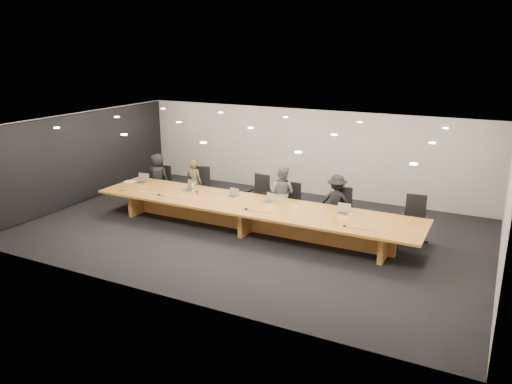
% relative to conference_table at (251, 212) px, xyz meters
% --- Properties ---
extents(ground, '(12.00, 12.00, 0.00)m').
position_rel_conference_table_xyz_m(ground, '(0.00, 0.00, -0.52)').
color(ground, black).
rests_on(ground, ground).
extents(back_wall, '(12.00, 0.02, 2.80)m').
position_rel_conference_table_xyz_m(back_wall, '(0.00, 4.00, 0.88)').
color(back_wall, '#BBB7AA').
rests_on(back_wall, ground).
extents(left_wall_panel, '(0.08, 7.84, 2.74)m').
position_rel_conference_table_xyz_m(left_wall_panel, '(-5.94, 0.00, 0.85)').
color(left_wall_panel, black).
rests_on(left_wall_panel, ground).
extents(conference_table, '(9.00, 1.80, 0.75)m').
position_rel_conference_table_xyz_m(conference_table, '(0.00, 0.00, 0.00)').
color(conference_table, '#985F21').
rests_on(conference_table, ground).
extents(chair_far_left, '(0.60, 0.60, 1.08)m').
position_rel_conference_table_xyz_m(chair_far_left, '(-3.91, 1.29, 0.02)').
color(chair_far_left, black).
rests_on(chair_far_left, ground).
extents(chair_left, '(0.75, 0.75, 1.19)m').
position_rel_conference_table_xyz_m(chair_left, '(-2.47, 1.35, 0.07)').
color(chair_left, black).
rests_on(chair_left, ground).
extents(chair_mid_left, '(0.65, 0.65, 1.17)m').
position_rel_conference_table_xyz_m(chair_mid_left, '(-0.47, 1.33, 0.07)').
color(chair_mid_left, black).
rests_on(chair_mid_left, ground).
extents(chair_mid_right, '(0.55, 0.55, 1.07)m').
position_rel_conference_table_xyz_m(chair_mid_right, '(0.58, 1.31, 0.01)').
color(chair_mid_right, black).
rests_on(chair_mid_right, ground).
extents(chair_right, '(0.62, 0.62, 1.16)m').
position_rel_conference_table_xyz_m(chair_right, '(2.09, 1.16, 0.06)').
color(chair_right, black).
rests_on(chair_right, ground).
extents(chair_far_right, '(0.66, 0.66, 1.20)m').
position_rel_conference_table_xyz_m(chair_far_right, '(4.00, 1.16, 0.08)').
color(chair_far_right, black).
rests_on(chair_far_right, ground).
extents(person_a, '(0.76, 0.52, 1.48)m').
position_rel_conference_table_xyz_m(person_a, '(-3.98, 1.21, 0.22)').
color(person_a, black).
rests_on(person_a, ground).
extents(person_b, '(0.53, 0.36, 1.43)m').
position_rel_conference_table_xyz_m(person_b, '(-2.62, 1.25, 0.19)').
color(person_b, '#3D3621').
rests_on(person_b, ground).
extents(person_c, '(0.81, 0.66, 1.56)m').
position_rel_conference_table_xyz_m(person_c, '(0.38, 1.17, 0.26)').
color(person_c, '#545456').
rests_on(person_c, ground).
extents(person_d, '(1.00, 0.63, 1.47)m').
position_rel_conference_table_xyz_m(person_d, '(1.94, 1.26, 0.22)').
color(person_d, black).
rests_on(person_d, ground).
extents(laptop_a, '(0.38, 0.29, 0.29)m').
position_rel_conference_table_xyz_m(laptop_a, '(-3.93, 0.33, 0.37)').
color(laptop_a, tan).
rests_on(laptop_a, conference_table).
extents(laptop_b, '(0.44, 0.38, 0.29)m').
position_rel_conference_table_xyz_m(laptop_b, '(-2.21, 0.30, 0.37)').
color(laptop_b, '#B9A98D').
rests_on(laptop_b, conference_table).
extents(laptop_c, '(0.33, 0.27, 0.23)m').
position_rel_conference_table_xyz_m(laptop_c, '(-0.77, 0.33, 0.35)').
color(laptop_c, '#BCAA90').
rests_on(laptop_c, conference_table).
extents(laptop_d, '(0.36, 0.31, 0.24)m').
position_rel_conference_table_xyz_m(laptop_d, '(0.34, 0.34, 0.35)').
color(laptop_d, '#C6B597').
rests_on(laptop_d, conference_table).
extents(laptop_e, '(0.33, 0.24, 0.26)m').
position_rel_conference_table_xyz_m(laptop_e, '(2.41, 0.32, 0.36)').
color(laptop_e, '#BBAC8E').
rests_on(laptop_e, conference_table).
extents(water_bottle, '(0.10, 0.10, 0.25)m').
position_rel_conference_table_xyz_m(water_bottle, '(-1.98, 0.22, 0.35)').
color(water_bottle, '#B6C7C2').
rests_on(water_bottle, conference_table).
extents(amber_mug, '(0.09, 0.09, 0.09)m').
position_rel_conference_table_xyz_m(amber_mug, '(-1.81, 0.18, 0.27)').
color(amber_mug, brown).
rests_on(amber_mug, conference_table).
extents(paper_cup_near, '(0.11, 0.11, 0.10)m').
position_rel_conference_table_xyz_m(paper_cup_near, '(1.24, 0.12, 0.28)').
color(paper_cup_near, white).
rests_on(paper_cup_near, conference_table).
extents(paper_cup_far, '(0.07, 0.07, 0.08)m').
position_rel_conference_table_xyz_m(paper_cup_far, '(2.66, 0.20, 0.27)').
color(paper_cup_far, white).
rests_on(paper_cup_far, conference_table).
extents(notepad, '(0.30, 0.25, 0.02)m').
position_rel_conference_table_xyz_m(notepad, '(-4.35, 0.28, 0.24)').
color(notepad, silver).
rests_on(notepad, conference_table).
extents(lime_gadget, '(0.17, 0.13, 0.02)m').
position_rel_conference_table_xyz_m(lime_gadget, '(-4.34, 0.27, 0.26)').
color(lime_gadget, '#5AC534').
rests_on(lime_gadget, notepad).
extents(av_box, '(0.19, 0.14, 0.03)m').
position_rel_conference_table_xyz_m(av_box, '(-3.84, -0.56, 0.24)').
color(av_box, '#A8A9AD').
rests_on(av_box, conference_table).
extents(mic_left, '(0.15, 0.15, 0.03)m').
position_rel_conference_table_xyz_m(mic_left, '(-2.67, -0.44, 0.25)').
color(mic_left, black).
rests_on(mic_left, conference_table).
extents(mic_center, '(0.15, 0.15, 0.03)m').
position_rel_conference_table_xyz_m(mic_center, '(0.09, -0.44, 0.25)').
color(mic_center, black).
rests_on(mic_center, conference_table).
extents(mic_right, '(0.12, 0.12, 0.03)m').
position_rel_conference_table_xyz_m(mic_right, '(2.71, -0.50, 0.24)').
color(mic_right, black).
rests_on(mic_right, conference_table).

